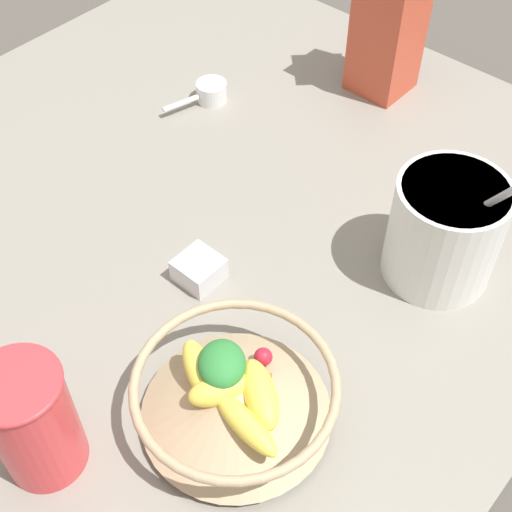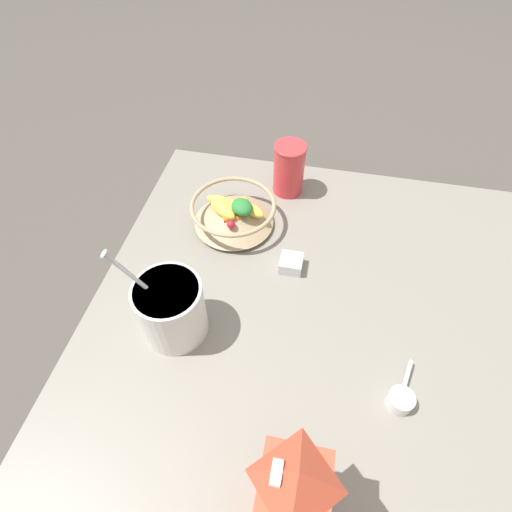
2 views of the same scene
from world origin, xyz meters
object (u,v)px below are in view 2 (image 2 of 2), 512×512
object	(u,v)px
yogurt_tub	(171,308)
drinking_cup	(289,168)
fruit_bowl	(234,212)
milk_carton	(291,494)
spice_jar	(291,264)

from	to	relation	value
yogurt_tub	drinking_cup	bearing A→B (deg)	161.32
fruit_bowl	drinking_cup	size ratio (longest dim) A/B	1.48
fruit_bowl	drinking_cup	distance (m)	0.19
fruit_bowl	yogurt_tub	size ratio (longest dim) A/B	0.92
milk_carton	spice_jar	xyz separation A→B (m)	(-0.46, -0.06, -0.11)
drinking_cup	fruit_bowl	bearing A→B (deg)	-35.36
milk_carton	yogurt_tub	distance (m)	0.37
milk_carton	drinking_cup	bearing A→B (deg)	-171.46
fruit_bowl	milk_carton	distance (m)	0.61
milk_carton	yogurt_tub	xyz separation A→B (m)	(-0.26, -0.26, -0.05)
drinking_cup	spice_jar	world-z (taller)	drinking_cup
milk_carton	spice_jar	world-z (taller)	milk_carton
milk_carton	drinking_cup	xyz separation A→B (m)	(-0.72, -0.11, -0.05)
yogurt_tub	spice_jar	distance (m)	0.29
milk_carton	drinking_cup	size ratio (longest dim) A/B	1.83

